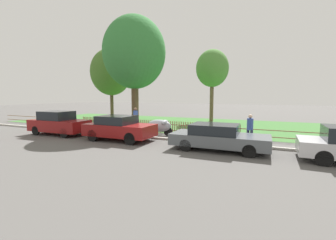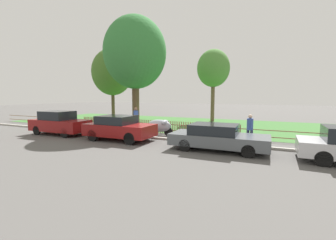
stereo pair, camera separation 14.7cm
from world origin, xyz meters
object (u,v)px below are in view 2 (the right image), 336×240
object	(u,v)px
parked_car_silver_hatchback	(59,123)
tree_mid_park	(213,69)
covered_motorcycle	(160,126)
parked_car_navy_estate	(217,137)
parked_car_black_saloon	(119,128)
pedestrian_by_lamp	(250,128)
pedestrian_near_fence	(136,118)
tree_behind_motorcycle	(135,53)
tree_nearest_kerb	(112,72)

from	to	relation	value
parked_car_silver_hatchback	tree_mid_park	xyz separation A→B (m)	(7.36, 11.97, 4.47)
covered_motorcycle	parked_car_navy_estate	bearing A→B (deg)	-31.36
covered_motorcycle	tree_mid_park	xyz separation A→B (m)	(1.16, 9.38, 4.62)
tree_mid_park	parked_car_black_saloon	bearing A→B (deg)	-102.16
tree_mid_park	pedestrian_by_lamp	world-z (taller)	tree_mid_park
parked_car_navy_estate	parked_car_black_saloon	bearing A→B (deg)	178.62
parked_car_silver_hatchback	parked_car_navy_estate	bearing A→B (deg)	-1.21
parked_car_navy_estate	pedestrian_near_fence	size ratio (longest dim) A/B	2.57
parked_car_navy_estate	tree_mid_park	world-z (taller)	tree_mid_park
tree_behind_motorcycle	tree_nearest_kerb	bearing A→B (deg)	144.04
tree_nearest_kerb	tree_mid_park	xyz separation A→B (m)	(10.11, 2.93, 0.18)
parked_car_navy_estate	parked_car_silver_hatchback	bearing A→B (deg)	179.34
tree_nearest_kerb	tree_behind_motorcycle	bearing A→B (deg)	-35.96
covered_motorcycle	tree_mid_park	distance (m)	10.52
tree_nearest_kerb	parked_car_black_saloon	bearing A→B (deg)	-49.79
parked_car_silver_hatchback	pedestrian_by_lamp	distance (m)	11.98
covered_motorcycle	tree_mid_park	bearing A→B (deg)	81.71
pedestrian_near_fence	pedestrian_by_lamp	distance (m)	7.77
tree_mid_park	parked_car_silver_hatchback	bearing A→B (deg)	-121.58
parked_car_black_saloon	pedestrian_near_fence	xyz separation A→B (m)	(-0.73, 2.90, 0.26)
parked_car_silver_hatchback	tree_behind_motorcycle	bearing A→B (deg)	59.92
pedestrian_near_fence	pedestrian_by_lamp	xyz separation A→B (m)	(7.72, -0.92, -0.10)
covered_motorcycle	tree_mid_park	size ratio (longest dim) A/B	0.26
parked_car_black_saloon	pedestrian_near_fence	size ratio (longest dim) A/B	2.29
tree_nearest_kerb	pedestrian_by_lamp	xyz separation A→B (m)	(14.54, -6.95, -4.17)
tree_behind_motorcycle	pedestrian_near_fence	distance (m)	5.52
covered_motorcycle	pedestrian_near_fence	world-z (taller)	pedestrian_near_fence
parked_car_silver_hatchback	parked_car_black_saloon	bearing A→B (deg)	-0.35
parked_car_silver_hatchback	pedestrian_by_lamp	size ratio (longest dim) A/B	2.55
parked_car_silver_hatchback	tree_nearest_kerb	xyz separation A→B (m)	(-2.75, 9.04, 4.30)
parked_car_black_saloon	pedestrian_by_lamp	bearing A→B (deg)	14.76
tree_nearest_kerb	tree_behind_motorcycle	size ratio (longest dim) A/B	0.85
tree_nearest_kerb	tree_behind_motorcycle	xyz separation A→B (m)	(5.49, -3.98, 0.88)
pedestrian_near_fence	tree_mid_park	bearing A→B (deg)	-70.22
parked_car_black_saloon	parked_car_navy_estate	bearing A→B (deg)	-1.35
parked_car_silver_hatchback	tree_mid_park	bearing A→B (deg)	56.80
parked_car_navy_estate	tree_mid_park	bearing A→B (deg)	103.85
pedestrian_near_fence	parked_car_navy_estate	bearing A→B (deg)	-164.56
tree_behind_motorcycle	pedestrian_near_fence	bearing A→B (deg)	-56.84
tree_nearest_kerb	tree_mid_park	world-z (taller)	tree_nearest_kerb
parked_car_black_saloon	tree_mid_park	bearing A→B (deg)	76.79
pedestrian_by_lamp	covered_motorcycle	bearing A→B (deg)	-154.02
tree_mid_park	pedestrian_near_fence	world-z (taller)	tree_mid_park
covered_motorcycle	pedestrian_by_lamp	distance (m)	5.63
covered_motorcycle	pedestrian_near_fence	bearing A→B (deg)	167.51
covered_motorcycle	tree_behind_motorcycle	world-z (taller)	tree_behind_motorcycle
parked_car_navy_estate	pedestrian_by_lamp	world-z (taller)	pedestrian_by_lamp
parked_car_navy_estate	tree_mid_park	distance (m)	13.14
pedestrian_by_lamp	tree_behind_motorcycle	bearing A→B (deg)	-167.04
tree_nearest_kerb	pedestrian_near_fence	xyz separation A→B (m)	(6.83, -6.03, -4.07)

